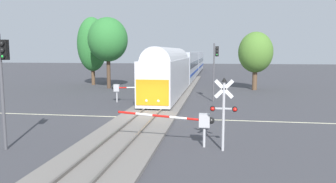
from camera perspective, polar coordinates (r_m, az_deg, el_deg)
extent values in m
plane|color=#3D3D42|center=(24.61, -3.73, -4.70)|extent=(220.00, 220.00, 0.00)
cube|color=beige|center=(24.61, -3.73, -4.69)|extent=(44.00, 0.20, 0.01)
cube|color=slate|center=(24.59, -3.73, -4.49)|extent=(4.40, 80.00, 0.18)
cube|color=#56514C|center=(24.72, -5.36, -4.07)|extent=(0.10, 80.00, 0.14)
cube|color=#56514C|center=(24.42, -2.08, -4.18)|extent=(0.10, 80.00, 0.14)
cube|color=silver|center=(35.33, 0.14, 2.65)|extent=(3.00, 18.48, 3.90)
cube|color=orange|center=(26.31, -2.81, -0.20)|extent=(2.76, 0.08, 2.15)
cylinder|color=silver|center=(35.24, 0.14, 5.62)|extent=(2.76, 16.63, 2.76)
sphere|color=#F4F2CC|center=(26.50, -3.87, -1.64)|extent=(0.24, 0.24, 0.24)
sphere|color=#F4F2CC|center=(26.31, -1.74, -1.69)|extent=(0.24, 0.24, 0.24)
cube|color=#B7BCC6|center=(56.83, 3.35, 4.70)|extent=(3.00, 23.11, 4.60)
cube|color=black|center=(56.70, 4.87, 4.98)|extent=(0.04, 20.80, 0.90)
cube|color=#193899|center=(56.77, 4.87, 3.52)|extent=(0.04, 21.26, 0.36)
cube|color=#B7BCC6|center=(80.76, 4.90, 5.41)|extent=(3.00, 23.11, 4.60)
cube|color=black|center=(80.67, 5.98, 5.61)|extent=(0.04, 20.80, 0.90)
cube|color=#193899|center=(80.72, 5.98, 4.58)|extent=(0.04, 21.26, 0.36)
cylinder|color=#B7B7BC|center=(17.19, 6.47, -8.06)|extent=(0.14, 0.14, 1.10)
cube|color=#B7B7BC|center=(16.98, 6.51, -5.13)|extent=(0.56, 0.40, 0.70)
sphere|color=black|center=(16.97, 7.70, -5.15)|extent=(0.36, 0.36, 0.36)
cylinder|color=red|center=(16.99, 4.95, -4.99)|extent=(0.94, 0.12, 0.18)
cylinder|color=white|center=(17.06, 1.83, -4.70)|extent=(0.94, 0.12, 0.18)
cylinder|color=red|center=(17.18, -1.25, -4.40)|extent=(0.94, 0.12, 0.18)
cylinder|color=white|center=(17.35, -4.28, -4.10)|extent=(0.94, 0.12, 0.18)
cylinder|color=red|center=(17.56, -7.24, -3.79)|extent=(0.94, 0.12, 0.18)
sphere|color=red|center=(17.68, -8.69, -3.63)|extent=(0.14, 0.14, 0.14)
cylinder|color=#B2B2B7|center=(16.44, 9.85, -4.46)|extent=(0.14, 0.14, 3.54)
cube|color=white|center=(16.20, 9.96, 0.45)|extent=(0.98, 0.05, 0.98)
cube|color=white|center=(16.20, 9.96, 0.45)|extent=(0.98, 0.05, 0.98)
cube|color=#B2B2B7|center=(16.36, 9.89, -3.00)|extent=(1.10, 0.08, 0.08)
cylinder|color=black|center=(16.26, 7.95, -3.03)|extent=(0.26, 0.18, 0.26)
cylinder|color=black|center=(16.29, 11.83, -3.09)|extent=(0.26, 0.18, 0.26)
sphere|color=red|center=(16.16, 7.95, -3.09)|extent=(0.20, 0.20, 0.20)
sphere|color=red|center=(16.19, 11.85, -3.16)|extent=(0.20, 0.20, 0.20)
cone|color=black|center=(16.17, 10.00, 2.12)|extent=(0.28, 0.28, 0.22)
cylinder|color=#B7B7BC|center=(32.31, -9.10, -0.94)|extent=(0.14, 0.14, 1.10)
cube|color=#B7B7BC|center=(32.20, -9.13, 0.65)|extent=(0.56, 0.40, 0.70)
sphere|color=black|center=(32.31, -9.72, 0.66)|extent=(0.36, 0.36, 0.36)
cylinder|color=red|center=(32.05, -8.26, 0.67)|extent=(1.03, 0.12, 0.16)
cylinder|color=white|center=(31.76, -6.50, 0.72)|extent=(1.03, 0.12, 0.16)
cylinder|color=red|center=(31.51, -4.71, 0.76)|extent=(1.03, 0.12, 0.16)
cylinder|color=white|center=(31.29, -2.89, 0.80)|extent=(1.03, 0.12, 0.16)
cylinder|color=red|center=(31.10, -1.04, 0.85)|extent=(1.03, 0.12, 0.16)
sphere|color=red|center=(31.02, -0.11, 0.87)|extent=(0.14, 0.14, 0.14)
cylinder|color=#4C4C51|center=(32.36, 8.17, 3.33)|extent=(0.16, 0.16, 5.86)
cube|color=black|center=(32.29, 8.74, 7.10)|extent=(0.34, 0.26, 1.00)
sphere|color=#262626|center=(32.15, 8.75, 7.67)|extent=(0.20, 0.20, 0.20)
cylinder|color=black|center=(32.12, 8.75, 7.67)|extent=(0.24, 0.10, 0.24)
sphere|color=#262626|center=(32.14, 8.74, 7.10)|extent=(0.20, 0.20, 0.20)
cylinder|color=black|center=(32.11, 8.74, 7.10)|extent=(0.24, 0.10, 0.24)
sphere|color=green|center=(32.14, 8.73, 6.53)|extent=(0.20, 0.20, 0.20)
cylinder|color=black|center=(32.11, 8.73, 6.53)|extent=(0.24, 0.10, 0.24)
cylinder|color=#4C4C51|center=(18.24, -27.45, -0.21)|extent=(0.16, 0.16, 5.93)
cube|color=black|center=(17.96, -27.12, 6.64)|extent=(0.34, 0.26, 1.00)
sphere|color=#262626|center=(17.84, -27.46, 7.65)|extent=(0.20, 0.20, 0.20)
cylinder|color=black|center=(17.82, -27.52, 7.65)|extent=(0.24, 0.10, 0.24)
sphere|color=#262626|center=(17.84, -27.40, 6.62)|extent=(0.20, 0.20, 0.20)
cylinder|color=black|center=(17.81, -27.46, 6.62)|extent=(0.24, 0.10, 0.24)
sphere|color=green|center=(17.84, -27.34, 5.60)|extent=(0.20, 0.20, 0.20)
cylinder|color=black|center=(17.81, -27.40, 5.59)|extent=(0.24, 0.10, 0.24)
cylinder|color=brown|center=(49.95, -13.20, 2.95)|extent=(0.54, 0.54, 3.09)
ellipsoid|color=#2D7533|center=(49.84, -13.35, 8.20)|extent=(4.46, 4.46, 8.07)
cylinder|color=#4C3828|center=(44.62, -10.55, 3.39)|extent=(0.52, 0.52, 4.42)
ellipsoid|color=#2D7533|center=(44.56, -10.68, 9.11)|extent=(5.38, 5.38, 5.96)
cylinder|color=brown|center=(43.65, 15.21, 2.22)|extent=(0.62, 0.62, 2.96)
ellipsoid|color=#4C7A2D|center=(43.51, 15.36, 6.77)|extent=(4.46, 4.46, 5.30)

